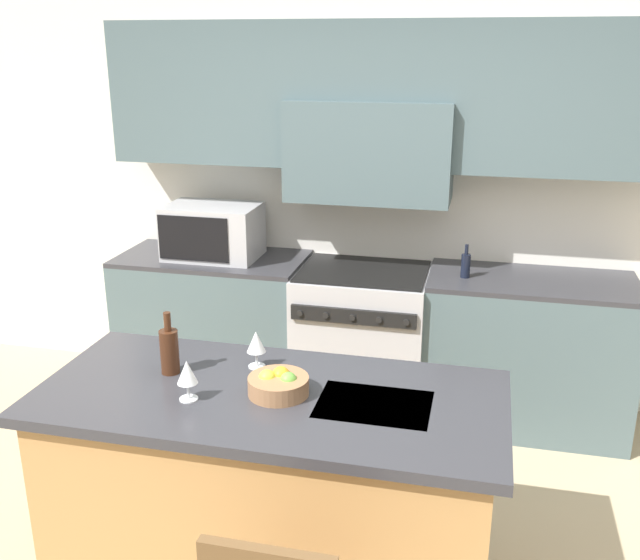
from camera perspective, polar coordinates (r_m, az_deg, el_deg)
The scene contains 10 objects.
back_cabinetry at distance 4.53m, azimuth 4.28°, elevation 9.69°, with size 10.00×0.46×2.70m.
back_counter at distance 4.59m, azimuth 3.44°, elevation -4.62°, with size 3.24×0.62×0.95m.
range_stove at distance 4.58m, azimuth 3.39°, elevation -4.79°, with size 0.81×0.70×0.93m.
microwave at distance 4.65m, azimuth -8.57°, elevation 3.87°, with size 0.59×0.41×0.34m.
kitchen_island at distance 3.14m, azimuth -3.85°, elevation -16.53°, with size 1.88×0.86×0.94m.
wine_bottle at distance 3.08m, azimuth -11.96°, elevation -5.50°, with size 0.08×0.08×0.27m.
wine_glass_near at distance 2.83m, azimuth -10.59°, elevation -7.37°, with size 0.08×0.08×0.17m.
wine_glass_far at distance 3.07m, azimuth -5.13°, elevation -5.04°, with size 0.08×0.08×0.17m.
fruit_bowl at distance 2.87m, azimuth -3.33°, elevation -8.31°, with size 0.24×0.24×0.10m.
oil_bottle_on_counter at distance 4.30m, azimuth 11.57°, elevation 1.19°, with size 0.06×0.06×0.20m.
Camera 1 is at (0.71, -2.23, 2.27)m, focal length 40.00 mm.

